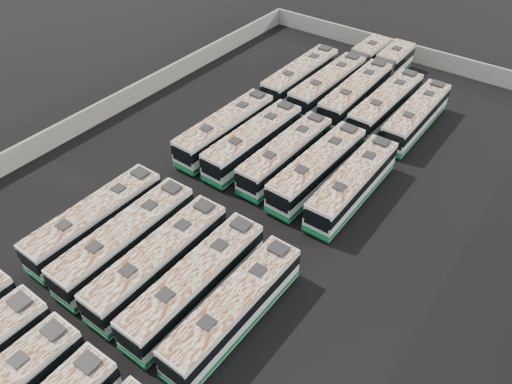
# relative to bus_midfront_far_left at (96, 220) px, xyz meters

# --- Properties ---
(ground) EXTENTS (140.00, 140.00, 0.00)m
(ground) POSITION_rel_bus_midfront_far_left_xyz_m (8.94, 8.35, -1.73)
(ground) COLOR black
(ground) RESTS_ON ground
(perimeter_wall) EXTENTS (45.20, 73.20, 2.20)m
(perimeter_wall) POSITION_rel_bus_midfront_far_left_xyz_m (8.94, 8.35, -0.63)
(perimeter_wall) COLOR slate
(perimeter_wall) RESTS_ON ground
(bus_midfront_far_left) EXTENTS (2.57, 11.99, 3.38)m
(bus_midfront_far_left) POSITION_rel_bus_midfront_far_left_xyz_m (0.00, 0.00, 0.00)
(bus_midfront_far_left) COLOR #BBBEB7
(bus_midfront_far_left) RESTS_ON ground
(bus_midfront_left) EXTENTS (2.78, 12.40, 3.49)m
(bus_midfront_left) POSITION_rel_bus_midfront_far_left_xyz_m (3.58, -0.06, 0.06)
(bus_midfront_left) COLOR #BBBEB7
(bus_midfront_left) RESTS_ON ground
(bus_midfront_center) EXTENTS (2.71, 12.30, 3.46)m
(bus_midfront_center) POSITION_rel_bus_midfront_far_left_xyz_m (7.06, -0.12, 0.04)
(bus_midfront_center) COLOR #BBBEB7
(bus_midfront_center) RESTS_ON ground
(bus_midfront_right) EXTENTS (2.63, 12.34, 3.48)m
(bus_midfront_right) POSITION_rel_bus_midfront_far_left_xyz_m (10.53, -0.08, 0.05)
(bus_midfront_right) COLOR #BBBEB7
(bus_midfront_right) RESTS_ON ground
(bus_midfront_far_right) EXTENTS (2.60, 11.91, 3.35)m
(bus_midfront_far_right) POSITION_rel_bus_midfront_far_left_xyz_m (13.98, -0.13, -0.01)
(bus_midfront_far_right) COLOR #BBBEB7
(bus_midfront_far_right) RESTS_ON ground
(bus_midback_far_left) EXTENTS (2.79, 12.35, 3.47)m
(bus_midback_far_left) POSITION_rel_bus_midfront_far_left_xyz_m (0.04, 15.99, 0.05)
(bus_midback_far_left) COLOR #BBBEB7
(bus_midback_far_left) RESTS_ON ground
(bus_midback_left) EXTENTS (2.88, 12.27, 3.44)m
(bus_midback_left) POSITION_rel_bus_midfront_far_left_xyz_m (3.48, 15.99, 0.03)
(bus_midback_left) COLOR #BBBEB7
(bus_midback_left) RESTS_ON ground
(bus_midback_center) EXTENTS (2.69, 11.88, 3.34)m
(bus_midback_center) POSITION_rel_bus_midfront_far_left_xyz_m (7.06, 16.14, -0.02)
(bus_midback_center) COLOR #BBBEB7
(bus_midback_center) RESTS_ON ground
(bus_midback_right) EXTENTS (2.91, 12.33, 3.46)m
(bus_midback_right) POSITION_rel_bus_midfront_far_left_xyz_m (10.53, 16.02, 0.04)
(bus_midback_right) COLOR #BBBEB7
(bus_midback_right) RESTS_ON ground
(bus_midback_far_right) EXTENTS (2.66, 12.12, 3.41)m
(bus_midback_far_right) POSITION_rel_bus_midfront_far_left_xyz_m (14.06, 15.94, 0.02)
(bus_midback_far_right) COLOR #BBBEB7
(bus_midback_far_right) RESTS_ON ground
(bus_back_far_left) EXTENTS (2.64, 12.31, 3.47)m
(bus_back_far_left) POSITION_rel_bus_midfront_far_left_xyz_m (-0.02, 29.66, 0.05)
(bus_back_far_left) COLOR #BBBEB7
(bus_back_far_left) RESTS_ON ground
(bus_back_left) EXTENTS (2.94, 19.18, 3.47)m
(bus_back_left) POSITION_rel_bus_midfront_far_left_xyz_m (3.65, 32.94, 0.05)
(bus_back_left) COLOR #BBBEB7
(bus_back_left) RESTS_ON ground
(bus_back_center) EXTENTS (2.96, 19.36, 3.51)m
(bus_back_center) POSITION_rel_bus_midfront_far_left_xyz_m (6.98, 33.06, 0.06)
(bus_back_center) COLOR #BBBEB7
(bus_back_center) RESTS_ON ground
(bus_back_right) EXTENTS (2.84, 12.40, 3.48)m
(bus_back_right) POSITION_rel_bus_midfront_far_left_xyz_m (10.62, 29.65, 0.05)
(bus_back_right) COLOR #BBBEB7
(bus_back_right) RESTS_ON ground
(bus_back_far_right) EXTENTS (2.56, 11.93, 3.36)m
(bus_back_far_right) POSITION_rel_bus_midfront_far_left_xyz_m (14.03, 29.50, -0.01)
(bus_back_far_right) COLOR #BBBEB7
(bus_back_far_right) RESTS_ON ground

